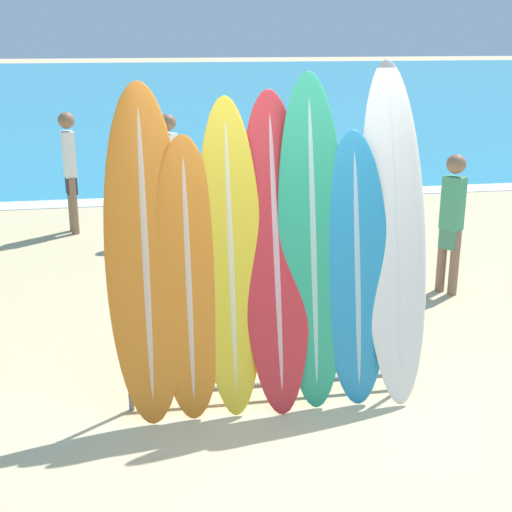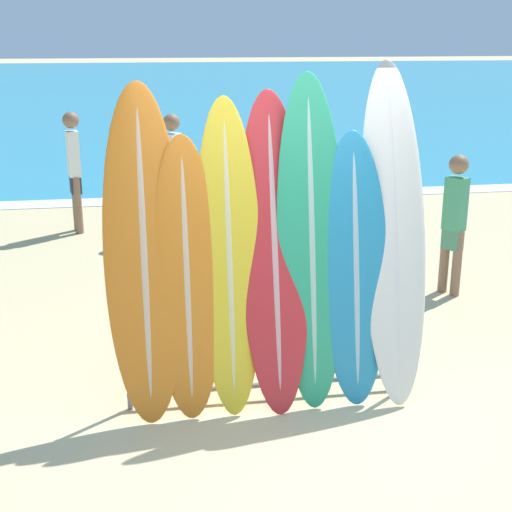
{
  "view_description": "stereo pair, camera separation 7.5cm",
  "coord_description": "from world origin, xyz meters",
  "px_view_note": "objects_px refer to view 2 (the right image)",
  "views": [
    {
      "loc": [
        -1.21,
        -4.6,
        2.75
      ],
      "look_at": [
        -0.21,
        1.13,
        0.93
      ],
      "focal_mm": 50.0,
      "sensor_mm": 36.0,
      "label": 1
    },
    {
      "loc": [
        -1.14,
        -4.61,
        2.75
      ],
      "look_at": [
        -0.21,
        1.13,
        0.93
      ],
      "focal_mm": 50.0,
      "sensor_mm": 36.0,
      "label": 2
    }
  ],
  "objects_px": {
    "surfboard_slot_3": "(274,253)",
    "person_far_left": "(74,168)",
    "surfboard_slot_0": "(144,254)",
    "person_near_water": "(454,220)",
    "surfboard_slot_5": "(355,270)",
    "person_mid_beach": "(173,171)",
    "surfboard_rack": "(273,341)",
    "surfboard_slot_2": "(229,258)",
    "surfboard_slot_6": "(393,233)",
    "surfboard_slot_4": "(311,243)",
    "surfboard_slot_1": "(187,279)"
  },
  "relations": [
    {
      "from": "surfboard_rack",
      "to": "surfboard_slot_2",
      "type": "bearing_deg",
      "value": 173.84
    },
    {
      "from": "surfboard_slot_6",
      "to": "person_far_left",
      "type": "bearing_deg",
      "value": 118.39
    },
    {
      "from": "surfboard_slot_6",
      "to": "person_mid_beach",
      "type": "distance_m",
      "value": 4.99
    },
    {
      "from": "surfboard_slot_5",
      "to": "surfboard_rack",
      "type": "bearing_deg",
      "value": 179.28
    },
    {
      "from": "surfboard_slot_3",
      "to": "person_mid_beach",
      "type": "xyz_separation_m",
      "value": [
        -0.53,
        4.78,
        -0.25
      ]
    },
    {
      "from": "surfboard_rack",
      "to": "surfboard_slot_4",
      "type": "relative_size",
      "value": 0.9
    },
    {
      "from": "surfboard_slot_1",
      "to": "surfboard_slot_6",
      "type": "bearing_deg",
      "value": 2.57
    },
    {
      "from": "surfboard_slot_3",
      "to": "person_mid_beach",
      "type": "relative_size",
      "value": 1.38
    },
    {
      "from": "person_mid_beach",
      "to": "surfboard_slot_6",
      "type": "bearing_deg",
      "value": -126.99
    },
    {
      "from": "person_near_water",
      "to": "surfboard_slot_3",
      "type": "bearing_deg",
      "value": 97.39
    },
    {
      "from": "surfboard_slot_1",
      "to": "surfboard_slot_2",
      "type": "height_order",
      "value": "surfboard_slot_2"
    },
    {
      "from": "surfboard_slot_5",
      "to": "person_mid_beach",
      "type": "xyz_separation_m",
      "value": [
        -1.14,
        4.84,
        -0.1
      ]
    },
    {
      "from": "surfboard_rack",
      "to": "surfboard_slot_0",
      "type": "xyz_separation_m",
      "value": [
        -0.94,
        0.05,
        0.73
      ]
    },
    {
      "from": "surfboard_slot_5",
      "to": "surfboard_slot_0",
      "type": "bearing_deg",
      "value": 177.77
    },
    {
      "from": "surfboard_slot_0",
      "to": "surfboard_slot_2",
      "type": "distance_m",
      "value": 0.62
    },
    {
      "from": "surfboard_slot_2",
      "to": "surfboard_slot_1",
      "type": "bearing_deg",
      "value": -174.1
    },
    {
      "from": "surfboard_slot_2",
      "to": "surfboard_slot_0",
      "type": "bearing_deg",
      "value": 178.3
    },
    {
      "from": "surfboard_rack",
      "to": "surfboard_slot_5",
      "type": "xyz_separation_m",
      "value": [
        0.63,
        -0.01,
        0.55
      ]
    },
    {
      "from": "surfboard_slot_1",
      "to": "person_mid_beach",
      "type": "relative_size",
      "value": 1.21
    },
    {
      "from": "surfboard_slot_1",
      "to": "person_mid_beach",
      "type": "distance_m",
      "value": 4.83
    },
    {
      "from": "surfboard_slot_4",
      "to": "person_near_water",
      "type": "relative_size",
      "value": 1.62
    },
    {
      "from": "person_far_left",
      "to": "surfboard_slot_3",
      "type": "bearing_deg",
      "value": 8.14
    },
    {
      "from": "surfboard_slot_3",
      "to": "person_mid_beach",
      "type": "height_order",
      "value": "surfboard_slot_3"
    },
    {
      "from": "surfboard_slot_2",
      "to": "surfboard_slot_6",
      "type": "bearing_deg",
      "value": 1.73
    },
    {
      "from": "surfboard_slot_6",
      "to": "person_near_water",
      "type": "relative_size",
      "value": 1.67
    },
    {
      "from": "surfboard_slot_0",
      "to": "person_mid_beach",
      "type": "bearing_deg",
      "value": 84.81
    },
    {
      "from": "surfboard_slot_1",
      "to": "surfboard_slot_3",
      "type": "height_order",
      "value": "surfboard_slot_3"
    },
    {
      "from": "surfboard_slot_2",
      "to": "surfboard_slot_3",
      "type": "bearing_deg",
      "value": 2.33
    },
    {
      "from": "surfboard_slot_1",
      "to": "person_near_water",
      "type": "distance_m",
      "value": 3.61
    },
    {
      "from": "surfboard_slot_1",
      "to": "surfboard_slot_5",
      "type": "bearing_deg",
      "value": -0.45
    },
    {
      "from": "surfboard_slot_0",
      "to": "person_near_water",
      "type": "bearing_deg",
      "value": 30.81
    },
    {
      "from": "surfboard_slot_2",
      "to": "surfboard_slot_6",
      "type": "height_order",
      "value": "surfboard_slot_6"
    },
    {
      "from": "surfboard_slot_6",
      "to": "surfboard_rack",
      "type": "bearing_deg",
      "value": -175.58
    },
    {
      "from": "person_far_left",
      "to": "surfboard_slot_1",
      "type": "bearing_deg",
      "value": 1.41
    },
    {
      "from": "surfboard_slot_2",
      "to": "person_far_left",
      "type": "relative_size",
      "value": 1.36
    },
    {
      "from": "surfboard_slot_0",
      "to": "surfboard_slot_2",
      "type": "bearing_deg",
      "value": -1.7
    },
    {
      "from": "surfboard_slot_1",
      "to": "surfboard_slot_6",
      "type": "xyz_separation_m",
      "value": [
        1.59,
        0.07,
        0.25
      ]
    },
    {
      "from": "surfboard_slot_3",
      "to": "person_far_left",
      "type": "height_order",
      "value": "surfboard_slot_3"
    },
    {
      "from": "surfboard_slot_3",
      "to": "person_far_left",
      "type": "bearing_deg",
      "value": 109.83
    },
    {
      "from": "surfboard_slot_4",
      "to": "surfboard_slot_2",
      "type": "bearing_deg",
      "value": -179.22
    },
    {
      "from": "surfboard_slot_0",
      "to": "surfboard_slot_1",
      "type": "relative_size",
      "value": 1.18
    },
    {
      "from": "surfboard_slot_2",
      "to": "person_near_water",
      "type": "distance_m",
      "value": 3.34
    },
    {
      "from": "surfboard_rack",
      "to": "surfboard_slot_2",
      "type": "distance_m",
      "value": 0.75
    },
    {
      "from": "surfboard_slot_3",
      "to": "surfboard_slot_4",
      "type": "distance_m",
      "value": 0.29
    },
    {
      "from": "surfboard_slot_3",
      "to": "person_near_water",
      "type": "xyz_separation_m",
      "value": [
        2.33,
        1.97,
        -0.34
      ]
    },
    {
      "from": "surfboard_slot_0",
      "to": "surfboard_slot_3",
      "type": "distance_m",
      "value": 0.96
    },
    {
      "from": "surfboard_slot_4",
      "to": "person_mid_beach",
      "type": "bearing_deg",
      "value": 99.56
    },
    {
      "from": "surfboard_slot_1",
      "to": "person_far_left",
      "type": "xyz_separation_m",
      "value": [
        -1.23,
        5.29,
        -0.1
      ]
    },
    {
      "from": "surfboard_slot_0",
      "to": "surfboard_slot_5",
      "type": "relative_size",
      "value": 1.17
    },
    {
      "from": "surfboard_rack",
      "to": "person_near_water",
      "type": "distance_m",
      "value": 3.11
    }
  ]
}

